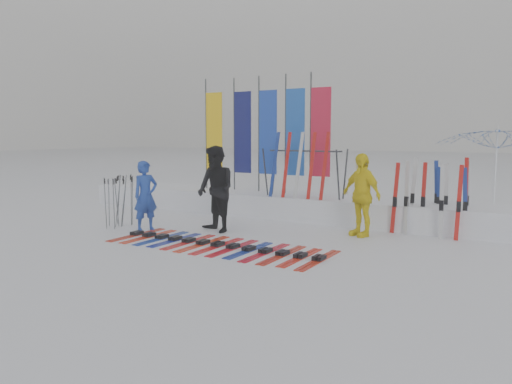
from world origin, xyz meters
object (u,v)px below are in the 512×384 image
Objects in this scene: ski_rack at (304,167)px; person_blue at (146,196)px; person_black at (216,189)px; tent_canopy at (494,177)px; person_yellow at (361,195)px; ski_row at (218,245)px.

person_blue is at bearing -129.26° from ski_rack.
person_black is 0.72× the size of tent_canopy.
person_black is at bearing -130.74° from person_yellow.
ski_row is (-4.43, -4.79, -1.18)m from tent_canopy.
tent_canopy is 6.63m from ski_row.
person_blue is 4.02m from ski_rack.
person_yellow is 2.25m from ski_rack.
ski_rack reaches higher than person_yellow.
person_yellow is (2.96, 1.24, -0.07)m from person_black.
tent_canopy reaches higher than person_yellow.
ski_rack reaches higher than ski_row.
tent_canopy is 1.32× the size of ski_rack.
person_black is 6.43m from tent_canopy.
person_black is at bearing -146.07° from tent_canopy.
person_yellow is 0.67× the size of tent_canopy.
person_black is 0.43× the size of ski_row.
person_yellow is 3.35m from tent_canopy.
person_black is at bearing -114.37° from ski_rack.
person_blue is 0.89× the size of person_yellow.
person_blue is 0.36× the size of ski_row.
ski_rack is at bearing -164.02° from tent_canopy.
person_blue is 0.59× the size of tent_canopy.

